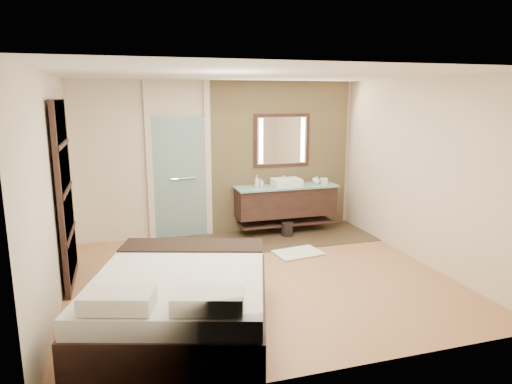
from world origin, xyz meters
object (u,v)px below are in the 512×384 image
object	(u,v)px
vanity	(286,201)
mirror_unit	(282,140)
bed	(182,301)
waste_bin	(287,229)

from	to	relation	value
vanity	mirror_unit	bearing A→B (deg)	90.00
mirror_unit	bed	size ratio (longest dim) A/B	0.41
vanity	mirror_unit	size ratio (longest dim) A/B	1.75
vanity	mirror_unit	distance (m)	1.10
waste_bin	vanity	bearing A→B (deg)	77.18
vanity	bed	bearing A→B (deg)	-126.82
mirror_unit	bed	world-z (taller)	mirror_unit
vanity	bed	distance (m)	3.85
waste_bin	mirror_unit	bearing A→B (deg)	83.35
waste_bin	bed	bearing A→B (deg)	-128.48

